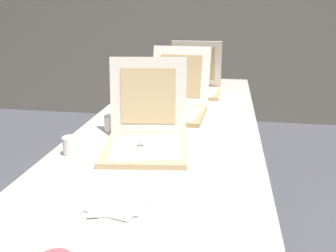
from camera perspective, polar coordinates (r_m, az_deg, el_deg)
wall_back at (r=4.20m, az=6.21°, el=18.54°), size 10.00×0.10×2.60m
table at (r=1.78m, az=0.35°, el=-1.27°), size 0.85×2.48×0.74m
pizza_box_front at (r=1.47m, az=-3.56°, el=-1.63°), size 0.38×0.43×0.35m
pizza_box_middle at (r=1.94m, az=0.98°, el=3.41°), size 0.35×0.45×0.34m
pizza_box_back at (r=2.42m, az=4.32°, el=6.42°), size 0.34×0.34×0.34m
cup_white_far at (r=2.14m, az=-4.04°, el=4.42°), size 0.06×0.06×0.07m
cup_white_near_center at (r=1.69m, az=-9.11°, el=0.41°), size 0.06×0.06×0.07m
cup_white_mid at (r=1.89m, az=-7.91°, el=2.38°), size 0.06×0.06×0.07m
cup_white_near_left at (r=1.46m, az=-15.27°, el=-3.07°), size 0.06×0.06×0.07m
napkin_pile at (r=1.09m, az=-8.08°, el=-12.19°), size 0.18×0.18×0.01m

